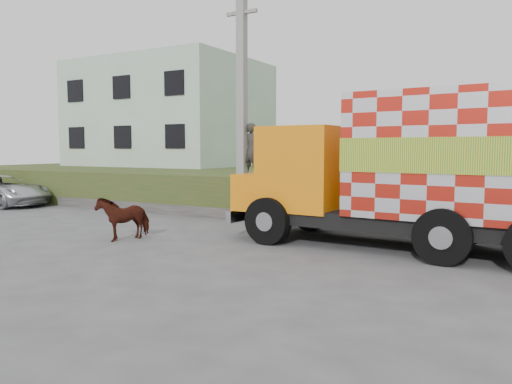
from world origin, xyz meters
The scene contains 9 objects.
ground centered at (0.00, 0.00, 0.00)m, with size 120.00×120.00×0.00m, color #474749.
embankment centered at (0.00, 10.00, 0.75)m, with size 40.00×12.00×1.50m, color #254717.
embankment_far centered at (0.00, 22.00, 1.50)m, with size 40.00×12.00×3.00m, color #254717.
retaining_strip centered at (-2.00, 4.20, 0.20)m, with size 16.00×0.50×0.40m, color #595651.
building centered at (-11.00, 13.00, 4.50)m, with size 10.00×8.00×6.00m, color #B0CEB3.
utility_pole centered at (-1.00, 4.60, 4.08)m, with size 1.20×0.30×8.00m.
cargo_truck centered at (5.61, 1.87, 1.96)m, with size 8.65×3.33×3.80m.
cow centered at (-1.72, -0.54, 0.60)m, with size 0.65×1.42×1.20m, color black.
pedestrian centered at (-0.73, 4.80, 2.45)m, with size 0.69×0.46×1.91m, color #292624.
Camera 1 is at (8.17, -10.62, 2.50)m, focal length 35.00 mm.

